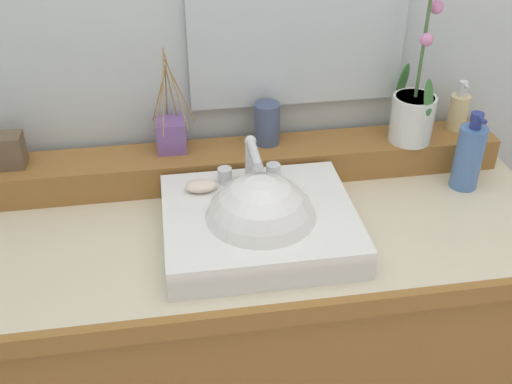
{
  "coord_description": "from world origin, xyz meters",
  "views": [
    {
      "loc": [
        -0.17,
        -1.09,
        1.66
      ],
      "look_at": [
        -0.0,
        -0.02,
        0.94
      ],
      "focal_mm": 42.9,
      "sensor_mm": 36.0,
      "label": 1
    }
  ],
  "objects_px": {
    "soap_dispenser": "(458,110)",
    "lotion_bottle": "(469,156)",
    "sink_basin": "(258,227)",
    "soap_bar": "(201,186)",
    "potted_plant": "(414,109)",
    "reed_diffuser": "(171,134)",
    "trinket_box": "(8,151)",
    "tumbler_cup": "(267,124)"
  },
  "relations": [
    {
      "from": "trinket_box",
      "to": "reed_diffuser",
      "type": "bearing_deg",
      "value": 3.72
    },
    {
      "from": "potted_plant",
      "to": "reed_diffuser",
      "type": "bearing_deg",
      "value": 175.64
    },
    {
      "from": "soap_dispenser",
      "to": "lotion_bottle",
      "type": "xyz_separation_m",
      "value": [
        -0.03,
        -0.15,
        -0.05
      ]
    },
    {
      "from": "potted_plant",
      "to": "trinket_box",
      "type": "height_order",
      "value": "potted_plant"
    },
    {
      "from": "soap_dispenser",
      "to": "tumbler_cup",
      "type": "xyz_separation_m",
      "value": [
        -0.49,
        -0.0,
        0.0
      ]
    },
    {
      "from": "potted_plant",
      "to": "lotion_bottle",
      "type": "distance_m",
      "value": 0.17
    },
    {
      "from": "potted_plant",
      "to": "soap_bar",
      "type": "bearing_deg",
      "value": -165.9
    },
    {
      "from": "soap_dispenser",
      "to": "reed_diffuser",
      "type": "relative_size",
      "value": 0.5
    },
    {
      "from": "potted_plant",
      "to": "tumbler_cup",
      "type": "height_order",
      "value": "potted_plant"
    },
    {
      "from": "sink_basin",
      "to": "reed_diffuser",
      "type": "xyz_separation_m",
      "value": [
        -0.17,
        0.28,
        0.09
      ]
    },
    {
      "from": "soap_bar",
      "to": "lotion_bottle",
      "type": "height_order",
      "value": "lotion_bottle"
    },
    {
      "from": "sink_basin",
      "to": "soap_bar",
      "type": "relative_size",
      "value": 5.75
    },
    {
      "from": "soap_bar",
      "to": "potted_plant",
      "type": "relative_size",
      "value": 0.17
    },
    {
      "from": "potted_plant",
      "to": "soap_dispenser",
      "type": "xyz_separation_m",
      "value": [
        0.14,
        0.04,
        -0.03
      ]
    },
    {
      "from": "soap_bar",
      "to": "soap_dispenser",
      "type": "height_order",
      "value": "soap_dispenser"
    },
    {
      "from": "sink_basin",
      "to": "soap_dispenser",
      "type": "relative_size",
      "value": 3.15
    },
    {
      "from": "reed_diffuser",
      "to": "lotion_bottle",
      "type": "xyz_separation_m",
      "value": [
        0.69,
        -0.15,
        -0.04
      ]
    },
    {
      "from": "soap_bar",
      "to": "lotion_bottle",
      "type": "xyz_separation_m",
      "value": [
        0.64,
        0.03,
        0.0
      ]
    },
    {
      "from": "sink_basin",
      "to": "soap_bar",
      "type": "distance_m",
      "value": 0.16
    },
    {
      "from": "reed_diffuser",
      "to": "trinket_box",
      "type": "height_order",
      "value": "reed_diffuser"
    },
    {
      "from": "reed_diffuser",
      "to": "lotion_bottle",
      "type": "relative_size",
      "value": 1.31
    },
    {
      "from": "sink_basin",
      "to": "trinket_box",
      "type": "distance_m",
      "value": 0.6
    },
    {
      "from": "sink_basin",
      "to": "tumbler_cup",
      "type": "distance_m",
      "value": 0.3
    },
    {
      "from": "soap_dispenser",
      "to": "lotion_bottle",
      "type": "bearing_deg",
      "value": -102.4
    },
    {
      "from": "lotion_bottle",
      "to": "trinket_box",
      "type": "bearing_deg",
      "value": 172.98
    },
    {
      "from": "reed_diffuser",
      "to": "trinket_box",
      "type": "xyz_separation_m",
      "value": [
        -0.37,
        -0.02,
        -0.0
      ]
    },
    {
      "from": "tumbler_cup",
      "to": "lotion_bottle",
      "type": "height_order",
      "value": "lotion_bottle"
    },
    {
      "from": "soap_bar",
      "to": "sink_basin",
      "type": "bearing_deg",
      "value": -43.56
    },
    {
      "from": "reed_diffuser",
      "to": "soap_dispenser",
      "type": "bearing_deg",
      "value": -0.23
    },
    {
      "from": "soap_bar",
      "to": "lotion_bottle",
      "type": "bearing_deg",
      "value": 2.46
    },
    {
      "from": "potted_plant",
      "to": "soap_dispenser",
      "type": "height_order",
      "value": "potted_plant"
    },
    {
      "from": "soap_bar",
      "to": "soap_dispenser",
      "type": "relative_size",
      "value": 0.55
    },
    {
      "from": "trinket_box",
      "to": "potted_plant",
      "type": "bearing_deg",
      "value": -0.79
    },
    {
      "from": "reed_diffuser",
      "to": "sink_basin",
      "type": "bearing_deg",
      "value": -59.56
    },
    {
      "from": "soap_dispenser",
      "to": "trinket_box",
      "type": "xyz_separation_m",
      "value": [
        -1.1,
        -0.02,
        -0.01
      ]
    },
    {
      "from": "sink_basin",
      "to": "tumbler_cup",
      "type": "height_order",
      "value": "tumbler_cup"
    },
    {
      "from": "tumbler_cup",
      "to": "soap_dispenser",
      "type": "bearing_deg",
      "value": 0.0
    },
    {
      "from": "soap_bar",
      "to": "lotion_bottle",
      "type": "relative_size",
      "value": 0.36
    },
    {
      "from": "potted_plant",
      "to": "lotion_bottle",
      "type": "relative_size",
      "value": 2.05
    },
    {
      "from": "potted_plant",
      "to": "soap_dispenser",
      "type": "relative_size",
      "value": 3.14
    },
    {
      "from": "sink_basin",
      "to": "lotion_bottle",
      "type": "height_order",
      "value": "lotion_bottle"
    },
    {
      "from": "trinket_box",
      "to": "lotion_bottle",
      "type": "distance_m",
      "value": 1.07
    }
  ]
}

